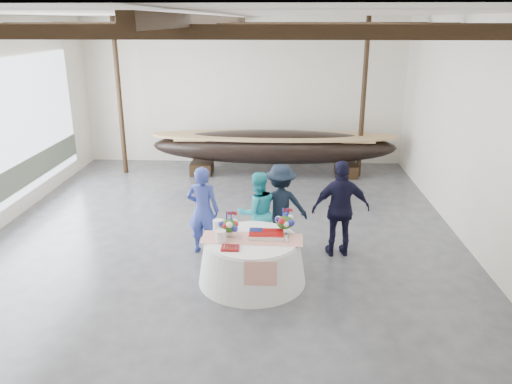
{
  "coord_description": "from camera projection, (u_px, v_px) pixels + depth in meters",
  "views": [
    {
      "loc": [
        1.16,
        -9.73,
        4.38
      ],
      "look_at": [
        0.71,
        -0.47,
        1.18
      ],
      "focal_mm": 35.0,
      "sensor_mm": 36.0,
      "label": 1
    }
  ],
  "objects": [
    {
      "name": "wall_front",
      "position": [
        143.0,
        283.0,
        4.27
      ],
      "size": [
        10.0,
        0.02,
        4.5
      ],
      "primitive_type": "cube",
      "color": "silver",
      "rests_on": "ground"
    },
    {
      "name": "pavilion_structure",
      "position": [
        224.0,
        40.0,
        10.11
      ],
      "size": [
        9.8,
        11.76,
        4.5
      ],
      "color": "black",
      "rests_on": "ground"
    },
    {
      "name": "guest_man_left",
      "position": [
        280.0,
        206.0,
        9.99
      ],
      "size": [
        1.18,
        0.76,
        1.72
      ],
      "primitive_type": "imported",
      "rotation": [
        0.0,
        0.0,
        3.26
      ],
      "color": "black",
      "rests_on": "ground"
    },
    {
      "name": "longboat_display",
      "position": [
        274.0,
        147.0,
        14.67
      ],
      "size": [
        7.18,
        1.44,
        1.35
      ],
      "color": "black",
      "rests_on": "ground"
    },
    {
      "name": "guest_woman_teal",
      "position": [
        257.0,
        212.0,
        9.76
      ],
      "size": [
        0.96,
        0.86,
        1.64
      ],
      "primitive_type": "imported",
      "rotation": [
        0.0,
        0.0,
        3.49
      ],
      "color": "#22A4B4",
      "rests_on": "ground"
    },
    {
      "name": "floor",
      "position": [
        224.0,
        236.0,
        10.67
      ],
      "size": [
        10.0,
        12.0,
        0.01
      ],
      "primitive_type": "cube",
      "color": "#3D3D42",
      "rests_on": "ground"
    },
    {
      "name": "open_bay",
      "position": [
        9.0,
        140.0,
        11.25
      ],
      "size": [
        0.03,
        7.0,
        3.2
      ],
      "color": "silver",
      "rests_on": "ground"
    },
    {
      "name": "guest_woman_blue",
      "position": [
        203.0,
        210.0,
        9.68
      ],
      "size": [
        0.7,
        0.51,
        1.77
      ],
      "primitive_type": "imported",
      "rotation": [
        0.0,
        0.0,
        2.99
      ],
      "color": "navy",
      "rests_on": "ground"
    },
    {
      "name": "guest_man_right",
      "position": [
        341.0,
        209.0,
        9.56
      ],
      "size": [
        1.17,
        0.6,
        1.91
      ],
      "primitive_type": "imported",
      "rotation": [
        0.0,
        0.0,
        3.27
      ],
      "color": "black",
      "rests_on": "ground"
    },
    {
      "name": "wall_back",
      "position": [
        244.0,
        92.0,
        15.6
      ],
      "size": [
        10.0,
        0.02,
        4.5
      ],
      "primitive_type": "cube",
      "color": "silver",
      "rests_on": "ground"
    },
    {
      "name": "wall_right",
      "position": [
        477.0,
        136.0,
        9.71
      ],
      "size": [
        0.02,
        12.0,
        4.5
      ],
      "primitive_type": "cube",
      "color": "silver",
      "rests_on": "ground"
    },
    {
      "name": "ceiling",
      "position": [
        219.0,
        13.0,
        9.2
      ],
      "size": [
        10.0,
        12.0,
        0.01
      ],
      "primitive_type": "cube",
      "color": "white",
      "rests_on": "wall_back"
    },
    {
      "name": "banquet_table",
      "position": [
        252.0,
        260.0,
        8.74
      ],
      "size": [
        1.89,
        1.89,
        0.81
      ],
      "color": "white",
      "rests_on": "ground"
    },
    {
      "name": "tabletop_items",
      "position": [
        254.0,
        228.0,
        8.68
      ],
      "size": [
        1.76,
        0.96,
        0.4
      ],
      "color": "red",
      "rests_on": "banquet_table"
    }
  ]
}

